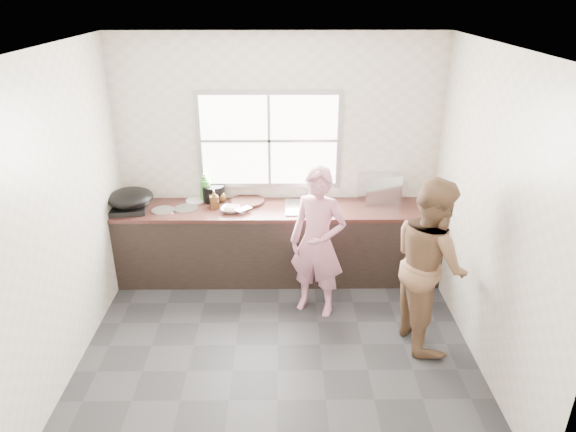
{
  "coord_description": "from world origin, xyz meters",
  "views": [
    {
      "loc": [
        0.06,
        -3.94,
        3.12
      ],
      "look_at": [
        0.1,
        0.65,
        1.05
      ],
      "focal_mm": 32.0,
      "sensor_mm": 36.0,
      "label": 1
    }
  ],
  "objects_px": {
    "bowl_crabs": "(314,202)",
    "bottle_green": "(205,187)",
    "bottle_brown_tall": "(214,200)",
    "pot_lid_right": "(186,208)",
    "dish_rack": "(379,187)",
    "plate_food": "(196,201)",
    "pot_lid_left": "(163,210)",
    "black_pot": "(214,193)",
    "burner": "(128,208)",
    "person_side": "(430,263)",
    "cutting_board": "(248,201)",
    "bowl_mince": "(231,209)",
    "woman": "(318,248)",
    "bowl_held": "(322,213)",
    "wok": "(130,198)",
    "bottle_brown_short": "(221,195)",
    "glass_jar": "(210,196)"
  },
  "relations": [
    {
      "from": "bowl_crabs",
      "to": "bowl_held",
      "type": "xyz_separation_m",
      "value": [
        0.07,
        -0.31,
        0.0
      ]
    },
    {
      "from": "bowl_crabs",
      "to": "dish_rack",
      "type": "relative_size",
      "value": 0.42
    },
    {
      "from": "cutting_board",
      "to": "pot_lid_right",
      "type": "distance_m",
      "value": 0.69
    },
    {
      "from": "bottle_green",
      "to": "pot_lid_right",
      "type": "height_order",
      "value": "bottle_green"
    },
    {
      "from": "bowl_mince",
      "to": "glass_jar",
      "type": "height_order",
      "value": "glass_jar"
    },
    {
      "from": "bowl_held",
      "to": "bottle_brown_tall",
      "type": "distance_m",
      "value": 1.2
    },
    {
      "from": "plate_food",
      "to": "pot_lid_left",
      "type": "height_order",
      "value": "plate_food"
    },
    {
      "from": "bottle_brown_tall",
      "to": "glass_jar",
      "type": "bearing_deg",
      "value": 110.58
    },
    {
      "from": "person_side",
      "to": "bottle_brown_tall",
      "type": "distance_m",
      "value": 2.41
    },
    {
      "from": "pot_lid_right",
      "to": "plate_food",
      "type": "bearing_deg",
      "value": 71.59
    },
    {
      "from": "pot_lid_left",
      "to": "burner",
      "type": "bearing_deg",
      "value": 177.47
    },
    {
      "from": "bottle_green",
      "to": "bottle_brown_tall",
      "type": "bearing_deg",
      "value": -60.94
    },
    {
      "from": "bowl_crabs",
      "to": "bottle_green",
      "type": "xyz_separation_m",
      "value": [
        -1.23,
        0.13,
        0.14
      ]
    },
    {
      "from": "bottle_green",
      "to": "bowl_mince",
      "type": "bearing_deg",
      "value": -46.36
    },
    {
      "from": "woman",
      "to": "plate_food",
      "type": "relative_size",
      "value": 6.8
    },
    {
      "from": "woman",
      "to": "bottle_brown_tall",
      "type": "distance_m",
      "value": 1.33
    },
    {
      "from": "cutting_board",
      "to": "wok",
      "type": "height_order",
      "value": "wok"
    },
    {
      "from": "bowl_held",
      "to": "bottle_brown_tall",
      "type": "height_order",
      "value": "bottle_brown_tall"
    },
    {
      "from": "bottle_brown_short",
      "to": "woman",
      "type": "bearing_deg",
      "value": -40.36
    },
    {
      "from": "bottle_brown_tall",
      "to": "pot_lid_right",
      "type": "relative_size",
      "value": 0.74
    },
    {
      "from": "bowl_crabs",
      "to": "glass_jar",
      "type": "distance_m",
      "value": 1.2
    },
    {
      "from": "dish_rack",
      "to": "pot_lid_left",
      "type": "relative_size",
      "value": 1.71
    },
    {
      "from": "bowl_crabs",
      "to": "person_side",
      "type": "bearing_deg",
      "value": -52.14
    },
    {
      "from": "burner",
      "to": "bottle_brown_short",
      "type": "bearing_deg",
      "value": 14.09
    },
    {
      "from": "black_pot",
      "to": "wok",
      "type": "height_order",
      "value": "wok"
    },
    {
      "from": "bowl_crabs",
      "to": "plate_food",
      "type": "height_order",
      "value": "bowl_crabs"
    },
    {
      "from": "bowl_held",
      "to": "pot_lid_right",
      "type": "height_order",
      "value": "bowl_held"
    },
    {
      "from": "bowl_mince",
      "to": "black_pot",
      "type": "bearing_deg",
      "value": 124.28
    },
    {
      "from": "bowl_held",
      "to": "black_pot",
      "type": "relative_size",
      "value": 0.82
    },
    {
      "from": "woman",
      "to": "bottle_brown_short",
      "type": "bearing_deg",
      "value": 162.54
    },
    {
      "from": "bowl_crabs",
      "to": "bottle_green",
      "type": "distance_m",
      "value": 1.25
    },
    {
      "from": "plate_food",
      "to": "burner",
      "type": "bearing_deg",
      "value": -160.25
    },
    {
      "from": "bowl_crabs",
      "to": "glass_jar",
      "type": "relative_size",
      "value": 1.81
    },
    {
      "from": "person_side",
      "to": "cutting_board",
      "type": "bearing_deg",
      "value": 43.17
    },
    {
      "from": "bowl_held",
      "to": "burner",
      "type": "distance_m",
      "value": 2.13
    },
    {
      "from": "bowl_mince",
      "to": "pot_lid_left",
      "type": "relative_size",
      "value": 0.82
    },
    {
      "from": "bowl_held",
      "to": "pot_lid_left",
      "type": "xyz_separation_m",
      "value": [
        -1.74,
        0.14,
        -0.03
      ]
    },
    {
      "from": "black_pot",
      "to": "bottle_brown_tall",
      "type": "xyz_separation_m",
      "value": [
        0.03,
        -0.22,
        0.01
      ]
    },
    {
      "from": "bottle_green",
      "to": "dish_rack",
      "type": "xyz_separation_m",
      "value": [
        1.98,
        0.0,
        -0.01
      ]
    },
    {
      "from": "black_pot",
      "to": "bottle_brown_tall",
      "type": "distance_m",
      "value": 0.22
    },
    {
      "from": "cutting_board",
      "to": "black_pot",
      "type": "relative_size",
      "value": 1.49
    },
    {
      "from": "bowl_held",
      "to": "pot_lid_left",
      "type": "distance_m",
      "value": 1.74
    },
    {
      "from": "bowl_crabs",
      "to": "bottle_green",
      "type": "height_order",
      "value": "bottle_green"
    },
    {
      "from": "bowl_crabs",
      "to": "pot_lid_right",
      "type": "height_order",
      "value": "bowl_crabs"
    },
    {
      "from": "cutting_board",
      "to": "dish_rack",
      "type": "distance_m",
      "value": 1.51
    },
    {
      "from": "woman",
      "to": "bottle_brown_short",
      "type": "relative_size",
      "value": 9.71
    },
    {
      "from": "bowl_crabs",
      "to": "bottle_brown_tall",
      "type": "bearing_deg",
      "value": -175.49
    },
    {
      "from": "black_pot",
      "to": "burner",
      "type": "relative_size",
      "value": 0.66
    },
    {
      "from": "bottle_brown_short",
      "to": "dish_rack",
      "type": "relative_size",
      "value": 0.35
    },
    {
      "from": "bottle_brown_short",
      "to": "pot_lid_left",
      "type": "height_order",
      "value": "bottle_brown_short"
    }
  ]
}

